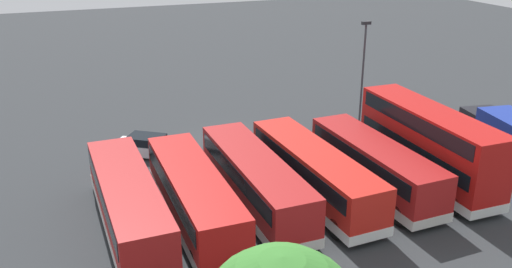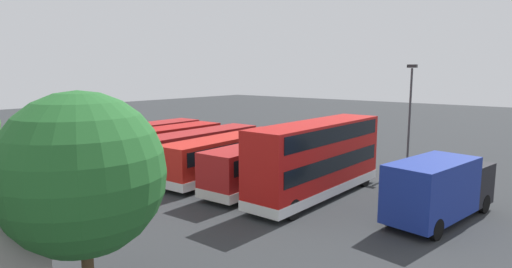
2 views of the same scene
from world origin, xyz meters
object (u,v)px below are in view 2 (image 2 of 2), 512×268
at_px(bus_double_decker_near_end, 317,157).
at_px(bus_single_deck_third, 229,155).
at_px(box_truck_blue, 440,188).
at_px(car_hatchback_silver, 236,139).
at_px(bus_single_deck_fifth, 161,144).
at_px(bus_single_deck_fourth, 198,149).
at_px(bus_single_deck_second, 267,163).
at_px(lamp_post_tall, 410,109).
at_px(bus_single_deck_sixth, 141,140).

distance_m(bus_double_decker_near_end, bus_single_deck_third, 7.52).
xyz_separation_m(box_truck_blue, car_hatchback_silver, (22.31, -9.43, -1.01)).
bearing_deg(car_hatchback_silver, bus_double_decker_near_end, 147.21).
relative_size(bus_single_deck_fifth, car_hatchback_silver, 2.61).
distance_m(bus_double_decker_near_end, bus_single_deck_fourth, 11.02).
relative_size(bus_single_deck_second, bus_single_deck_fourth, 0.94).
bearing_deg(lamp_post_tall, bus_single_deck_fifth, 32.86).
bearing_deg(bus_single_deck_fifth, bus_double_decker_near_end, -179.74).
height_order(bus_double_decker_near_end, bus_single_deck_third, bus_double_decker_near_end).
bearing_deg(lamp_post_tall, bus_single_deck_sixth, 27.22).
bearing_deg(bus_double_decker_near_end, lamp_post_tall, -99.14).
distance_m(bus_single_deck_fourth, bus_single_deck_fifth, 3.68).
height_order(bus_single_deck_third, box_truck_blue, box_truck_blue).
bearing_deg(bus_single_deck_sixth, bus_single_deck_second, 178.31).
bearing_deg(box_truck_blue, bus_single_deck_sixth, 0.35).
height_order(bus_single_deck_third, bus_single_deck_sixth, same).
height_order(bus_single_deck_second, bus_single_deck_third, same).
bearing_deg(bus_single_deck_second, box_truck_blue, -176.90).
bearing_deg(bus_single_deck_fourth, bus_single_deck_sixth, 1.41).
bearing_deg(bus_single_deck_third, bus_single_deck_second, 174.56).
distance_m(bus_single_deck_third, bus_single_deck_sixth, 10.46).
height_order(box_truck_blue, lamp_post_tall, lamp_post_tall).
relative_size(bus_single_deck_fourth, lamp_post_tall, 1.43).
relative_size(bus_single_deck_second, box_truck_blue, 1.38).
bearing_deg(box_truck_blue, bus_double_decker_near_end, 4.35).
distance_m(bus_double_decker_near_end, bus_single_deck_sixth, 17.95).
bearing_deg(lamp_post_tall, bus_single_deck_second, 62.87).
height_order(bus_double_decker_near_end, car_hatchback_silver, bus_double_decker_near_end).
height_order(bus_single_deck_second, lamp_post_tall, lamp_post_tall).
bearing_deg(bus_single_deck_second, bus_single_deck_fourth, -4.65).
bearing_deg(bus_single_deck_sixth, box_truck_blue, -179.65).
bearing_deg(bus_single_deck_fourth, bus_double_decker_near_end, 177.18).
relative_size(bus_double_decker_near_end, bus_single_deck_fifth, 0.99).
bearing_deg(bus_double_decker_near_end, bus_single_deck_sixth, -1.18).
bearing_deg(bus_single_deck_third, box_truck_blue, -179.15).
distance_m(bus_single_deck_second, car_hatchback_silver, 15.46).
xyz_separation_m(bus_single_deck_third, bus_single_deck_fourth, (3.50, -0.23, -0.00)).
bearing_deg(box_truck_blue, car_hatchback_silver, -22.91).
bearing_deg(lamp_post_tall, bus_single_deck_third, 47.95).
height_order(bus_single_deck_fourth, bus_single_deck_sixth, same).
relative_size(bus_single_deck_fifth, lamp_post_tall, 1.41).
height_order(bus_single_deck_fifth, bus_single_deck_sixth, same).
bearing_deg(lamp_post_tall, car_hatchback_silver, 1.69).
xyz_separation_m(bus_double_decker_near_end, bus_single_deck_fourth, (10.98, -0.54, -0.83)).
bearing_deg(bus_single_deck_second, lamp_post_tall, -117.13).
distance_m(bus_single_deck_fifth, bus_single_deck_sixth, 3.35).
bearing_deg(bus_single_deck_sixth, car_hatchback_silver, -104.49).
relative_size(bus_double_decker_near_end, lamp_post_tall, 1.40).
relative_size(box_truck_blue, lamp_post_tall, 0.97).
bearing_deg(bus_single_deck_fifth, lamp_post_tall, -147.14).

